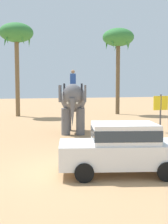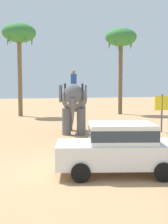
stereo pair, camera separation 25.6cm
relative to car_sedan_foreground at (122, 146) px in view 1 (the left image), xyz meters
name	(u,v)px [view 1 (the left image)]	position (x,y,z in m)	size (l,w,h in m)	color
ground_plane	(84,171)	(-1.13, 0.69, -0.93)	(120.00, 120.00, 0.00)	tan
car_sedan_foreground	(122,146)	(0.00, 0.00, 0.00)	(4.39, 2.64, 1.70)	white
elephant_with_mahout	(73,101)	(0.60, 8.69, 1.06)	(2.49, 4.02, 3.88)	slate
palm_tree_left_of_road	(118,40)	(8.15, 19.38, 6.68)	(3.20, 3.20, 8.79)	brown
palm_tree_far_back	(16,36)	(-1.97, 20.12, 6.75)	(3.20, 3.20, 8.86)	brown
signboard_yellow	(161,106)	(6.03, 7.55, 0.76)	(1.00, 0.10, 2.40)	#4C4C51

